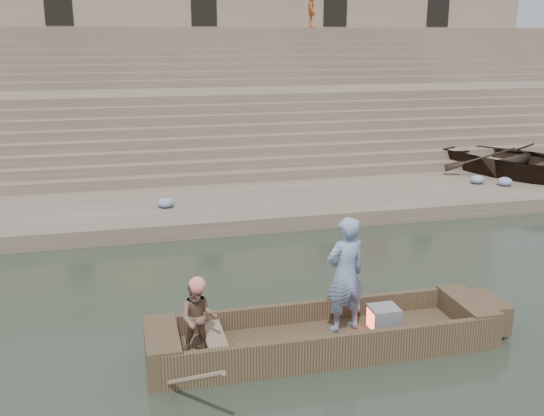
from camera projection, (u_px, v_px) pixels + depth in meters
name	position (u px, v px, depth m)	size (l,w,h in m)	color
ground	(513.00, 326.00, 10.66)	(120.00, 120.00, 0.00)	#242E22
lower_landing	(350.00, 199.00, 18.09)	(32.00, 4.00, 0.40)	#82705D
mid_landing	(285.00, 124.00, 24.77)	(32.00, 3.00, 2.80)	#82705D
upper_landing	(249.00, 81.00, 30.99)	(32.00, 3.00, 5.20)	#82705D
ghat_steps	(275.00, 109.00, 26.24)	(32.00, 11.00, 5.20)	#82705D
building_wall	(234.00, 21.00, 33.91)	(32.00, 5.07, 11.20)	gray
main_rowboat	(324.00, 343.00, 9.86)	(5.00, 1.30, 0.22)	brown
rowboat_trim	(336.00, 330.00, 9.84)	(6.04, 2.63, 1.85)	brown
standing_man	(345.00, 275.00, 9.82)	(0.70, 0.46, 1.92)	navy
rowing_man	(198.00, 318.00, 9.14)	(0.57, 0.45, 1.18)	#257051
television	(383.00, 319.00, 10.00)	(0.46, 0.42, 0.40)	slate
beached_rowboat	(520.00, 160.00, 20.02)	(3.59, 5.03, 1.04)	#2D2116
pedestrian	(312.00, 9.00, 30.26)	(1.15, 0.66, 1.78)	#8D3817
cloth_bundles	(495.00, 181.00, 18.92)	(16.26, 1.03, 0.26)	#3F5999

